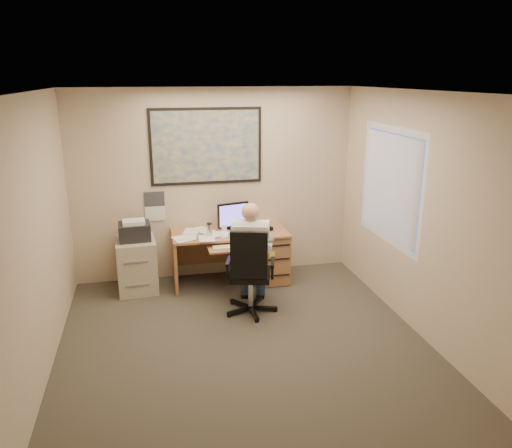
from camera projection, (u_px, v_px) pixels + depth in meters
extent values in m
cube|color=#3C372E|center=(246.00, 350.00, 5.40)|extent=(4.00, 4.50, 0.00)
cube|color=white|center=(245.00, 92.00, 4.62)|extent=(4.00, 4.50, 0.00)
cube|color=beige|center=(214.00, 185.00, 7.11)|extent=(4.00, 0.00, 2.70)
cube|color=beige|center=(321.00, 344.00, 2.91)|extent=(4.00, 0.00, 2.70)
cube|color=beige|center=(33.00, 245.00, 4.59)|extent=(0.00, 4.50, 2.70)
cube|color=beige|center=(425.00, 219.00, 5.42)|extent=(0.00, 4.50, 2.70)
cube|color=#B1744B|center=(230.00, 233.00, 6.97)|extent=(1.60, 0.75, 0.03)
cube|color=#AC7546|center=(269.00, 255.00, 7.20)|extent=(0.45, 0.70, 0.70)
cube|color=#AC7546|center=(175.00, 262.00, 6.92)|extent=(0.04, 0.70, 0.70)
cube|color=#AC7546|center=(226.00, 244.00, 7.37)|extent=(1.55, 0.03, 0.55)
cylinder|color=black|center=(233.00, 228.00, 7.12)|extent=(0.18, 0.18, 0.02)
cube|color=black|center=(233.00, 215.00, 7.04)|extent=(0.46, 0.15, 0.35)
cube|color=#6751DD|center=(233.00, 215.00, 7.02)|extent=(0.40, 0.10, 0.30)
cube|color=#B1744B|center=(229.00, 249.00, 6.55)|extent=(0.55, 0.30, 0.02)
cube|color=beige|center=(229.00, 247.00, 6.55)|extent=(0.43, 0.14, 0.02)
cube|color=black|center=(264.00, 228.00, 7.04)|extent=(0.24, 0.23, 0.05)
cylinder|color=silver|center=(210.00, 230.00, 6.73)|extent=(0.08, 0.08, 0.18)
cylinder|color=white|center=(224.00, 228.00, 6.99)|extent=(0.08, 0.08, 0.09)
cube|color=white|center=(197.00, 233.00, 6.87)|extent=(0.60, 0.56, 0.02)
cube|color=#1E4C93|center=(206.00, 146.00, 6.91)|extent=(1.56, 0.03, 1.06)
cube|color=white|center=(155.00, 206.00, 7.00)|extent=(0.28, 0.01, 0.42)
cube|color=#B7AA93|center=(137.00, 265.00, 6.82)|extent=(0.55, 0.65, 0.72)
cube|color=black|center=(134.00, 231.00, 6.68)|extent=(0.43, 0.38, 0.23)
cube|color=white|center=(134.00, 222.00, 6.62)|extent=(0.30, 0.24, 0.05)
cylinder|color=silver|center=(251.00, 292.00, 6.21)|extent=(0.06, 0.06, 0.42)
cube|color=black|center=(251.00, 275.00, 6.15)|extent=(0.59, 0.59, 0.07)
cube|color=black|center=(260.00, 254.00, 5.85)|extent=(0.44, 0.18, 0.57)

